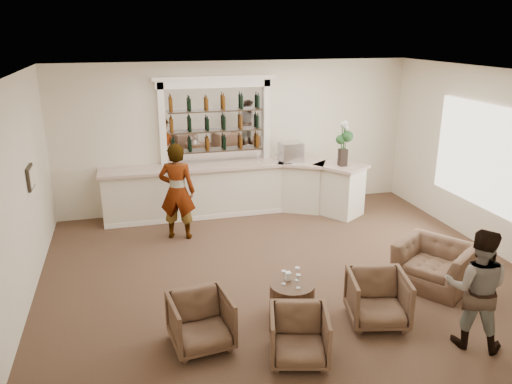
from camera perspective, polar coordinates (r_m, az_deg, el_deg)
The scene contains 19 objects.
ground at distance 8.60m, azimuth 3.23°, elevation -9.19°, with size 8.00×8.00×0.00m, color brown.
room_shell at distance 8.52m, azimuth 3.07°, elevation 7.26°, with size 8.04×7.02×3.32m.
bar_counter at distance 11.01m, azimuth -2.34°, elevation 0.32°, with size 5.72×1.80×1.14m.
back_bar_alcove at distance 10.99m, azimuth -4.64°, elevation 8.07°, with size 2.64×0.25×3.00m.
cocktail_table at distance 7.33m, azimuth 4.13°, elevation -12.17°, with size 0.65×0.65×0.50m, color #513923.
sommelier at distance 9.75m, azimuth -8.99°, elevation 0.05°, with size 0.70×0.46×1.91m, color gray.
guest at distance 7.03m, azimuth 23.86°, elevation -10.05°, with size 0.79×0.61×1.62m, color gray.
armchair_left at distance 6.68m, azimuth -6.33°, elevation -14.49°, with size 0.76×0.78×0.71m, color brown.
armchair_center at distance 6.43m, azimuth 4.92°, elevation -16.07°, with size 0.72×0.74×0.67m, color brown.
armchair_right at distance 7.30m, azimuth 13.72°, elevation -11.75°, with size 0.79×0.81×0.74m, color brown.
armchair_far at distance 8.53m, azimuth 19.68°, elevation -7.86°, with size 1.11×0.97×0.72m, color brown.
espresso_machine at distance 11.10m, azimuth 4.00°, elevation 4.61°, with size 0.48×0.41×0.42m, color #B7B7BC.
flower_vase at distance 10.79m, azimuth 9.98°, elevation 5.79°, with size 0.26×0.26×0.97m.
wine_glass_bar_left at distance 10.99m, azimuth 0.23°, elevation 3.93°, with size 0.07×0.07×0.21m, color white, non-canonical shape.
wine_glass_bar_right at distance 11.13m, azimuth 2.40°, elevation 4.10°, with size 0.07×0.07×0.21m, color white, non-canonical shape.
wine_glass_tbl_a at distance 7.15m, azimuth 3.19°, elevation -9.73°, with size 0.07×0.07×0.21m, color white, non-canonical shape.
wine_glass_tbl_b at distance 7.26m, azimuth 4.74°, elevation -9.33°, with size 0.07×0.07×0.21m, color white, non-canonical shape.
wine_glass_tbl_c at distance 7.06m, azimuth 4.85°, elevation -10.14°, with size 0.07×0.07×0.21m, color white, non-canonical shape.
napkin_holder at distance 7.29m, azimuth 3.67°, elevation -9.55°, with size 0.08×0.08×0.12m, color white.
Camera 1 is at (-2.42, -7.24, 3.95)m, focal length 35.00 mm.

